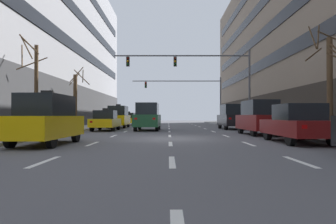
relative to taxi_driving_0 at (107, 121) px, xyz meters
name	(u,v)px	position (x,y,z in m)	size (l,w,h in m)	color
ground_plane	(171,139)	(5.14, -8.31, -0.81)	(120.00, 120.00, 0.00)	#515156
sidewalk_left	(17,137)	(-3.05, -8.31, -0.74)	(2.98, 80.00, 0.14)	gray
sidewalk_right	(326,137)	(13.32, -8.31, -0.74)	(2.98, 80.00, 0.14)	gray
lane_stripe_l1_s2	(45,162)	(1.79, -16.31, -0.80)	(0.16, 2.00, 0.01)	silver
lane_stripe_l1_s3	(93,144)	(1.79, -11.31, -0.80)	(0.16, 2.00, 0.01)	silver
lane_stripe_l1_s4	(115,136)	(1.79, -6.31, -0.80)	(0.16, 2.00, 0.01)	silver
lane_stripe_l1_s5	(126,131)	(1.79, -1.31, -0.80)	(0.16, 2.00, 0.01)	silver
lane_stripe_l1_s6	(134,129)	(1.79, 3.69, -0.80)	(0.16, 2.00, 0.01)	silver
lane_stripe_l1_s7	(139,127)	(1.79, 8.69, -0.80)	(0.16, 2.00, 0.01)	silver
lane_stripe_l1_s8	(143,125)	(1.79, 13.69, -0.80)	(0.16, 2.00, 0.01)	silver
lane_stripe_l1_s9	(146,124)	(1.79, 18.69, -0.80)	(0.16, 2.00, 0.01)	silver
lane_stripe_l1_s10	(149,123)	(1.79, 23.69, -0.80)	(0.16, 2.00, 0.01)	silver
lane_stripe_l2_s2	(173,162)	(5.14, -16.31, -0.80)	(0.16, 2.00, 0.01)	silver
lane_stripe_l2_s3	(171,144)	(5.14, -11.31, -0.80)	(0.16, 2.00, 0.01)	silver
lane_stripe_l2_s4	(171,136)	(5.14, -6.31, -0.80)	(0.16, 2.00, 0.01)	silver
lane_stripe_l2_s5	(170,131)	(5.14, -1.31, -0.80)	(0.16, 2.00, 0.01)	silver
lane_stripe_l2_s6	(170,129)	(5.14, 3.69, -0.80)	(0.16, 2.00, 0.01)	silver
lane_stripe_l2_s7	(170,127)	(5.14, 8.69, -0.80)	(0.16, 2.00, 0.01)	silver
lane_stripe_l2_s8	(170,125)	(5.14, 13.69, -0.80)	(0.16, 2.00, 0.01)	silver
lane_stripe_l2_s9	(170,124)	(5.14, 18.69, -0.80)	(0.16, 2.00, 0.01)	silver
lane_stripe_l2_s10	(170,123)	(5.14, 23.69, -0.80)	(0.16, 2.00, 0.01)	silver
lane_stripe_l3_s2	(301,162)	(8.48, -16.31, -0.80)	(0.16, 2.00, 0.01)	silver
lane_stripe_l3_s3	(249,144)	(8.48, -11.31, -0.80)	(0.16, 2.00, 0.01)	silver
lane_stripe_l3_s4	(227,136)	(8.48, -6.31, -0.80)	(0.16, 2.00, 0.01)	silver
lane_stripe_l3_s5	(214,131)	(8.48, -1.31, -0.80)	(0.16, 2.00, 0.01)	silver
lane_stripe_l3_s6	(206,129)	(8.48, 3.69, -0.80)	(0.16, 2.00, 0.01)	silver
lane_stripe_l3_s7	(200,127)	(8.48, 8.69, -0.80)	(0.16, 2.00, 0.01)	silver
lane_stripe_l3_s8	(196,125)	(8.48, 13.69, -0.80)	(0.16, 2.00, 0.01)	silver
lane_stripe_l3_s9	(193,124)	(8.48, 18.69, -0.80)	(0.16, 2.00, 0.01)	silver
lane_stripe_l3_s10	(190,123)	(8.48, 23.69, -0.80)	(0.16, 2.00, 0.01)	silver
taxi_driving_0	(107,121)	(0.00, 0.00, 0.00)	(1.83, 4.36, 1.81)	black
taxi_driving_1	(119,117)	(0.07, 5.69, 0.28)	(1.88, 4.49, 2.36)	black
taxi_driving_2	(129,119)	(0.03, 13.82, -0.03)	(1.94, 4.27, 1.74)	black
taxi_driving_3	(48,120)	(-0.02, -11.73, 0.23)	(1.94, 4.35, 2.25)	black
car_driving_4	(149,117)	(3.36, 0.47, 0.31)	(2.05, 4.69, 2.25)	black
car_parked_1	(298,124)	(10.78, -10.83, 0.04)	(1.95, 4.62, 1.73)	black
car_parked_2	(260,118)	(10.78, -5.34, 0.27)	(2.01, 4.54, 2.17)	black
car_parked_3	(233,117)	(10.78, 2.68, 0.30)	(1.97, 4.63, 2.23)	black
traffic_signal_0	(203,71)	(8.04, 2.23, 4.36)	(12.03, 0.35, 6.93)	#4C4C51
traffic_signal_1	(193,90)	(8.29, 16.74, 3.86)	(12.14, 0.35, 6.34)	#4C4C51
street_tree_1	(76,100)	(-2.73, 0.89, 1.73)	(1.81, 1.95, 5.26)	#4C3823
street_tree_2	(330,83)	(13.00, -9.41, 2.03)	(2.11, 2.12, 5.78)	#4C3823
street_tree_3	(36,84)	(-2.81, -6.56, 2.28)	(1.78, 2.35, 5.85)	#4C3823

